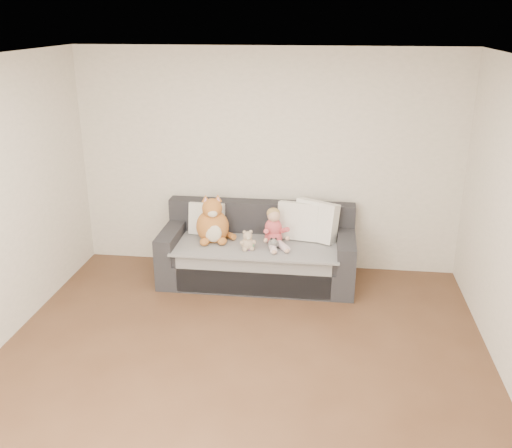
{
  "coord_description": "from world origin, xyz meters",
  "views": [
    {
      "loc": [
        0.69,
        -3.96,
        2.92
      ],
      "look_at": [
        -0.05,
        1.87,
        0.75
      ],
      "focal_mm": 40.0,
      "sensor_mm": 36.0,
      "label": 1
    }
  ],
  "objects": [
    {
      "name": "sippy_cup",
      "position": [
        -0.11,
        1.79,
        0.53
      ],
      "size": [
        0.09,
        0.07,
        0.1
      ],
      "rotation": [
        0.0,
        0.0,
        -0.34
      ],
      "color": "purple",
      "rests_on": "sofa"
    },
    {
      "name": "sofa",
      "position": [
        -0.05,
        2.06,
        0.31
      ],
      "size": [
        2.2,
        0.94,
        0.85
      ],
      "color": "#242428",
      "rests_on": "ground"
    },
    {
      "name": "room_shell",
      "position": [
        0.0,
        0.42,
        1.3
      ],
      "size": [
        5.0,
        5.0,
        5.0
      ],
      "color": "brown",
      "rests_on": "ground"
    },
    {
      "name": "cushion_right_back",
      "position": [
        0.4,
        2.2,
        0.69
      ],
      "size": [
        0.5,
        0.29,
        0.44
      ],
      "rotation": [
        0.0,
        0.0,
        -0.17
      ],
      "color": "silver",
      "rests_on": "sofa"
    },
    {
      "name": "teddy_bear",
      "position": [
        -0.14,
        1.79,
        0.57
      ],
      "size": [
        0.18,
        0.14,
        0.23
      ],
      "rotation": [
        0.0,
        0.0,
        0.33
      ],
      "color": "tan",
      "rests_on": "sofa"
    },
    {
      "name": "cushion_left",
      "position": [
        -0.68,
        2.22,
        0.66
      ],
      "size": [
        0.43,
        0.22,
        0.39
      ],
      "rotation": [
        0.0,
        0.0,
        -0.1
      ],
      "color": "silver",
      "rests_on": "sofa"
    },
    {
      "name": "toddler",
      "position": [
        0.14,
        1.97,
        0.65
      ],
      "size": [
        0.31,
        0.44,
        0.43
      ],
      "rotation": [
        0.0,
        0.0,
        0.36
      ],
      "color": "#DE4E58",
      "rests_on": "sofa"
    },
    {
      "name": "plush_cow",
      "position": [
        0.14,
        1.85,
        0.54
      ],
      "size": [
        0.12,
        0.19,
        0.15
      ],
      "rotation": [
        0.0,
        0.0,
        0.18
      ],
      "color": "white",
      "rests_on": "sofa"
    },
    {
      "name": "cushion_right_front",
      "position": [
        0.6,
        2.2,
        0.7
      ],
      "size": [
        0.54,
        0.44,
        0.47
      ],
      "rotation": [
        0.0,
        0.0,
        -0.5
      ],
      "color": "silver",
      "rests_on": "sofa"
    },
    {
      "name": "plush_cat",
      "position": [
        -0.57,
        2.0,
        0.68
      ],
      "size": [
        0.46,
        0.44,
        0.58
      ],
      "rotation": [
        0.0,
        0.0,
        0.24
      ],
      "color": "#B96529",
      "rests_on": "sofa"
    }
  ]
}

